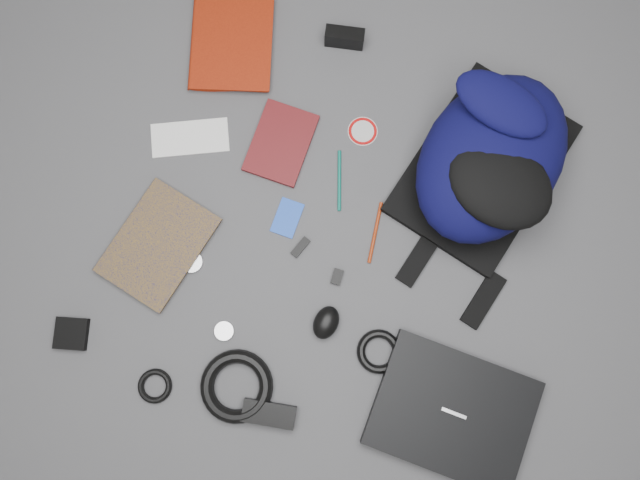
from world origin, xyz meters
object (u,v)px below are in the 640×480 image
(textbook_red, at_px, (191,38))
(pouch, at_px, (71,334))
(power_brick, at_px, (269,414))
(compact_camera, at_px, (345,38))
(laptop, at_px, (452,412))
(backpack, at_px, (492,158))
(dvd_case, at_px, (281,143))
(mouse, at_px, (326,323))
(comic_book, at_px, (125,224))

(textbook_red, xyz_separation_m, pouch, (-0.04, -0.82, -0.01))
(power_brick, bearing_deg, compact_camera, 88.48)
(power_brick, bearing_deg, laptop, 10.04)
(pouch, bearing_deg, compact_camera, 65.57)
(backpack, distance_m, textbook_red, 0.84)
(textbook_red, relative_size, dvd_case, 1.43)
(dvd_case, height_order, mouse, mouse)
(laptop, bearing_deg, dvd_case, 142.48)
(comic_book, bearing_deg, power_brick, -19.41)
(backpack, bearing_deg, mouse, -102.27)
(comic_book, distance_m, compact_camera, 0.75)
(backpack, distance_m, dvd_case, 0.53)
(mouse, bearing_deg, textbook_red, 139.99)
(laptop, distance_m, textbook_red, 1.17)
(textbook_red, xyz_separation_m, power_brick, (0.49, -0.86, 0.00))
(compact_camera, xyz_separation_m, mouse, (0.17, -0.73, -0.01))
(mouse, bearing_deg, compact_camera, 110.69)
(laptop, bearing_deg, mouse, 165.40)
(comic_book, xyz_separation_m, power_brick, (0.49, -0.34, 0.00))
(textbook_red, xyz_separation_m, mouse, (0.56, -0.61, 0.01))
(backpack, bearing_deg, power_brick, -98.12)
(textbook_red, relative_size, power_brick, 2.24)
(laptop, relative_size, comic_book, 1.31)
(mouse, bearing_deg, pouch, -153.06)
(power_brick, bearing_deg, textbook_red, 112.25)
(mouse, xyz_separation_m, power_brick, (-0.07, -0.25, -0.01))
(backpack, relative_size, textbook_red, 1.76)
(dvd_case, distance_m, pouch, 0.71)
(laptop, relative_size, pouch, 4.69)
(laptop, xyz_separation_m, compact_camera, (-0.53, 0.84, 0.01))
(pouch, bearing_deg, comic_book, 83.53)
(dvd_case, height_order, compact_camera, compact_camera)
(dvd_case, bearing_deg, power_brick, -72.40)
(compact_camera, bearing_deg, power_brick, -93.43)
(textbook_red, xyz_separation_m, dvd_case, (0.31, -0.20, -0.01))
(backpack, relative_size, compact_camera, 4.96)
(mouse, relative_size, pouch, 1.08)
(backpack, height_order, dvd_case, backpack)
(comic_book, distance_m, mouse, 0.57)
(backpack, distance_m, power_brick, 0.82)
(dvd_case, xyz_separation_m, compact_camera, (0.08, 0.32, 0.02))
(laptop, bearing_deg, comic_book, 170.91)
(textbook_red, height_order, dvd_case, textbook_red)
(laptop, distance_m, power_brick, 0.44)
(backpack, height_order, mouse, backpack)
(mouse, xyz_separation_m, pouch, (-0.60, -0.21, -0.01))
(mouse, distance_m, power_brick, 0.26)
(textbook_red, distance_m, dvd_case, 0.37)
(textbook_red, height_order, power_brick, same)
(textbook_red, relative_size, compact_camera, 2.82)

